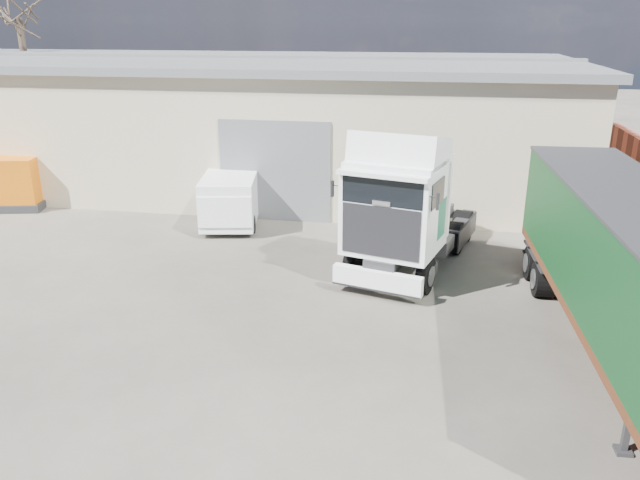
% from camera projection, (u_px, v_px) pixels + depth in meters
% --- Properties ---
extents(ground, '(120.00, 120.00, 0.00)m').
position_uv_depth(ground, '(256.00, 367.00, 13.08)').
color(ground, black).
rests_on(ground, ground).
extents(warehouse, '(30.60, 12.60, 5.42)m').
position_uv_depth(warehouse, '(220.00, 119.00, 28.01)').
color(warehouse, '#B8A88E').
rests_on(warehouse, ground).
extents(tractor_unit, '(3.94, 6.62, 4.22)m').
position_uv_depth(tractor_unit, '(404.00, 213.00, 17.41)').
color(tractor_unit, black).
rests_on(tractor_unit, ground).
extents(box_trailer, '(2.71, 10.74, 3.54)m').
position_uv_depth(box_trailer, '(626.00, 261.00, 12.90)').
color(box_trailer, '#2D2D30').
rests_on(box_trailer, ground).
extents(panel_van, '(2.58, 4.66, 1.80)m').
position_uv_depth(panel_van, '(232.00, 197.00, 22.18)').
color(panel_van, black).
rests_on(panel_van, ground).
extents(orange_skip, '(3.55, 2.64, 1.99)m').
position_uv_depth(orange_skip, '(3.00, 185.00, 23.96)').
color(orange_skip, '#2D2D30').
rests_on(orange_skip, ground).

